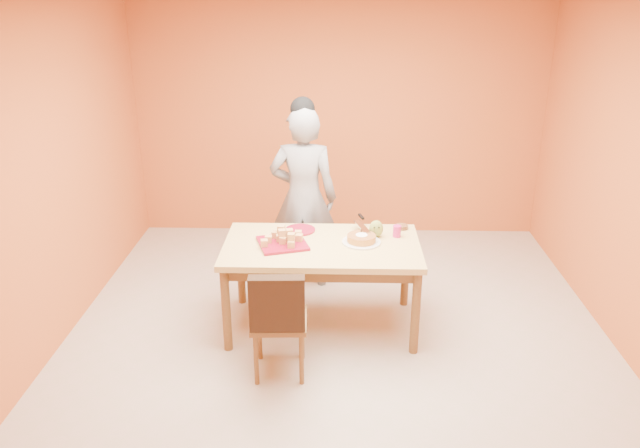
{
  "coord_description": "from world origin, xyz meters",
  "views": [
    {
      "loc": [
        -0.02,
        -4.32,
        2.8
      ],
      "look_at": [
        -0.15,
        0.3,
        0.95
      ],
      "focal_mm": 35.0,
      "sensor_mm": 36.0,
      "label": 1
    }
  ],
  "objects_px": {
    "pastry_platter": "(282,243)",
    "magenta_glass": "(397,231)",
    "person": "(304,198)",
    "red_dinner_plate": "(300,230)",
    "checker_tin": "(402,227)",
    "dining_chair": "(279,319)",
    "egg_ornament": "(376,229)",
    "sponge_cake": "(361,238)",
    "dining_table": "(322,255)"
  },
  "relations": [
    {
      "from": "person",
      "to": "checker_tin",
      "type": "xyz_separation_m",
      "value": [
        0.87,
        -0.48,
        -0.09
      ]
    },
    {
      "from": "person",
      "to": "red_dinner_plate",
      "type": "xyz_separation_m",
      "value": [
        -0.0,
        -0.55,
        -0.1
      ]
    },
    {
      "from": "dining_chair",
      "to": "magenta_glass",
      "type": "bearing_deg",
      "value": 40.84
    },
    {
      "from": "dining_table",
      "to": "magenta_glass",
      "type": "bearing_deg",
      "value": 15.53
    },
    {
      "from": "pastry_platter",
      "to": "egg_ornament",
      "type": "height_order",
      "value": "egg_ornament"
    },
    {
      "from": "person",
      "to": "pastry_platter",
      "type": "relative_size",
      "value": 4.65
    },
    {
      "from": "red_dinner_plate",
      "to": "sponge_cake",
      "type": "bearing_deg",
      "value": -25.37
    },
    {
      "from": "person",
      "to": "egg_ornament",
      "type": "distance_m",
      "value": 0.93
    },
    {
      "from": "red_dinner_plate",
      "to": "egg_ornament",
      "type": "bearing_deg",
      "value": -10.56
    },
    {
      "from": "pastry_platter",
      "to": "sponge_cake",
      "type": "relative_size",
      "value": 1.58
    },
    {
      "from": "sponge_cake",
      "to": "magenta_glass",
      "type": "distance_m",
      "value": 0.33
    },
    {
      "from": "dining_chair",
      "to": "checker_tin",
      "type": "xyz_separation_m",
      "value": [
        0.98,
        1.04,
        0.32
      ]
    },
    {
      "from": "dining_table",
      "to": "red_dinner_plate",
      "type": "distance_m",
      "value": 0.36
    },
    {
      "from": "dining_chair",
      "to": "red_dinner_plate",
      "type": "height_order",
      "value": "dining_chair"
    },
    {
      "from": "dining_chair",
      "to": "dining_table",
      "type": "bearing_deg",
      "value": 64.4
    },
    {
      "from": "pastry_platter",
      "to": "red_dinner_plate",
      "type": "relative_size",
      "value": 1.45
    },
    {
      "from": "dining_table",
      "to": "person",
      "type": "xyz_separation_m",
      "value": [
        -0.19,
        0.83,
        0.2
      ]
    },
    {
      "from": "sponge_cake",
      "to": "egg_ornament",
      "type": "height_order",
      "value": "egg_ornament"
    },
    {
      "from": "magenta_glass",
      "to": "dining_chair",
      "type": "bearing_deg",
      "value": -136.81
    },
    {
      "from": "person",
      "to": "red_dinner_plate",
      "type": "height_order",
      "value": "person"
    },
    {
      "from": "checker_tin",
      "to": "person",
      "type": "bearing_deg",
      "value": 151.26
    },
    {
      "from": "person",
      "to": "magenta_glass",
      "type": "xyz_separation_m",
      "value": [
        0.82,
        -0.65,
        -0.06
      ]
    },
    {
      "from": "dining_chair",
      "to": "pastry_platter",
      "type": "distance_m",
      "value": 0.74
    },
    {
      "from": "dining_chair",
      "to": "sponge_cake",
      "type": "xyz_separation_m",
      "value": [
        0.62,
        0.73,
        0.34
      ]
    },
    {
      "from": "sponge_cake",
      "to": "checker_tin",
      "type": "xyz_separation_m",
      "value": [
        0.36,
        0.31,
        -0.02
      ]
    },
    {
      "from": "dining_chair",
      "to": "pastry_platter",
      "type": "xyz_separation_m",
      "value": [
        -0.02,
        0.67,
        0.31
      ]
    },
    {
      "from": "person",
      "to": "sponge_cake",
      "type": "relative_size",
      "value": 7.35
    },
    {
      "from": "red_dinner_plate",
      "to": "magenta_glass",
      "type": "distance_m",
      "value": 0.82
    },
    {
      "from": "dining_table",
      "to": "magenta_glass",
      "type": "distance_m",
      "value": 0.66
    },
    {
      "from": "magenta_glass",
      "to": "dining_table",
      "type": "bearing_deg",
      "value": -164.47
    },
    {
      "from": "dining_chair",
      "to": "egg_ornament",
      "type": "height_order",
      "value": "egg_ornament"
    },
    {
      "from": "dining_table",
      "to": "egg_ornament",
      "type": "bearing_deg",
      "value": 19.75
    },
    {
      "from": "pastry_platter",
      "to": "magenta_glass",
      "type": "bearing_deg",
      "value": 11.58
    },
    {
      "from": "pastry_platter",
      "to": "egg_ornament",
      "type": "xyz_separation_m",
      "value": [
        0.77,
        0.18,
        0.06
      ]
    },
    {
      "from": "dining_chair",
      "to": "person",
      "type": "xyz_separation_m",
      "value": [
        0.1,
        1.52,
        0.4
      ]
    },
    {
      "from": "egg_ornament",
      "to": "checker_tin",
      "type": "xyz_separation_m",
      "value": [
        0.23,
        0.19,
        -0.06
      ]
    },
    {
      "from": "sponge_cake",
      "to": "dining_table",
      "type": "bearing_deg",
      "value": -173.6
    },
    {
      "from": "person",
      "to": "pastry_platter",
      "type": "height_order",
      "value": "person"
    },
    {
      "from": "person",
      "to": "magenta_glass",
      "type": "distance_m",
      "value": 1.05
    },
    {
      "from": "egg_ornament",
      "to": "red_dinner_plate",
      "type": "bearing_deg",
      "value": -170.61
    },
    {
      "from": "dining_table",
      "to": "checker_tin",
      "type": "relative_size",
      "value": 14.65
    },
    {
      "from": "magenta_glass",
      "to": "person",
      "type": "bearing_deg",
      "value": 141.24
    },
    {
      "from": "pastry_platter",
      "to": "dining_chair",
      "type": "bearing_deg",
      "value": -88.07
    },
    {
      "from": "person",
      "to": "dining_table",
      "type": "bearing_deg",
      "value": 106.75
    },
    {
      "from": "dining_table",
      "to": "person",
      "type": "bearing_deg",
      "value": 103.04
    },
    {
      "from": "red_dinner_plate",
      "to": "checker_tin",
      "type": "relative_size",
      "value": 2.35
    },
    {
      "from": "person",
      "to": "checker_tin",
      "type": "distance_m",
      "value": 1.0
    },
    {
      "from": "dining_chair",
      "to": "egg_ornament",
      "type": "distance_m",
      "value": 1.19
    },
    {
      "from": "magenta_glass",
      "to": "checker_tin",
      "type": "bearing_deg",
      "value": 72.29
    },
    {
      "from": "magenta_glass",
      "to": "checker_tin",
      "type": "distance_m",
      "value": 0.19
    }
  ]
}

